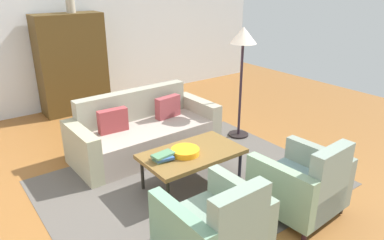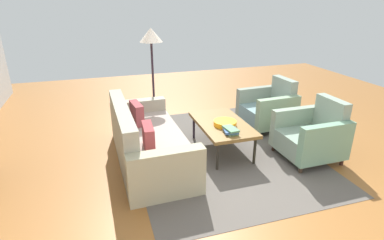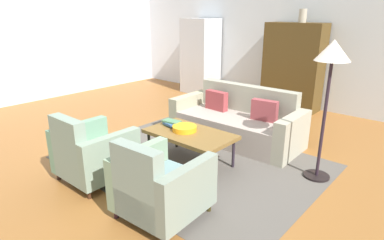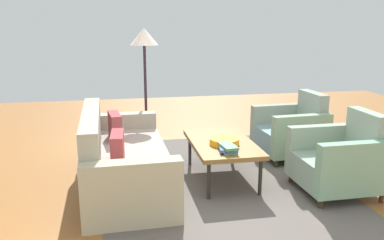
{
  "view_description": "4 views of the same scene",
  "coord_description": "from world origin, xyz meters",
  "px_view_note": "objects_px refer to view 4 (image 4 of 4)",
  "views": [
    {
      "loc": [
        -2.0,
        -3.31,
        2.4
      ],
      "look_at": [
        0.45,
        -0.01,
        0.76
      ],
      "focal_mm": 33.89,
      "sensor_mm": 36.0,
      "label": 1
    },
    {
      "loc": [
        -3.65,
        1.5,
        2.22
      ],
      "look_at": [
        0.19,
        0.31,
        0.6
      ],
      "focal_mm": 28.92,
      "sensor_mm": 36.0,
      "label": 2
    },
    {
      "loc": [
        3.06,
        -3.31,
        2.02
      ],
      "look_at": [
        0.1,
        0.08,
        0.51
      ],
      "focal_mm": 30.53,
      "sensor_mm": 36.0,
      "label": 3
    },
    {
      "loc": [
        -4.0,
        0.98,
        1.8
      ],
      "look_at": [
        0.56,
        0.1,
        0.66
      ],
      "focal_mm": 37.64,
      "sensor_mm": 36.0,
      "label": 4
    }
  ],
  "objects_px": {
    "armchair_left": "(341,161)",
    "book_stack": "(228,148)",
    "coffee_table": "(222,145)",
    "couch": "(119,162)",
    "floor_lamp": "(144,48)",
    "fruit_bowl": "(224,141)",
    "armchair_right": "(293,132)"
  },
  "relations": [
    {
      "from": "armchair_left",
      "to": "book_stack",
      "type": "distance_m",
      "value": 1.23
    },
    {
      "from": "armchair_left",
      "to": "coffee_table",
      "type": "bearing_deg",
      "value": 62.19
    },
    {
      "from": "couch",
      "to": "floor_lamp",
      "type": "xyz_separation_m",
      "value": [
        1.5,
        -0.43,
        1.16
      ]
    },
    {
      "from": "couch",
      "to": "fruit_bowl",
      "type": "height_order",
      "value": "couch"
    },
    {
      "from": "armchair_left",
      "to": "fruit_bowl",
      "type": "xyz_separation_m",
      "value": [
        0.5,
        1.17,
        0.14
      ]
    },
    {
      "from": "coffee_table",
      "to": "fruit_bowl",
      "type": "relative_size",
      "value": 3.57
    },
    {
      "from": "book_stack",
      "to": "floor_lamp",
      "type": "height_order",
      "value": "floor_lamp"
    },
    {
      "from": "coffee_table",
      "to": "armchair_left",
      "type": "xyz_separation_m",
      "value": [
        -0.6,
        -1.17,
        -0.07
      ]
    },
    {
      "from": "coffee_table",
      "to": "fruit_bowl",
      "type": "height_order",
      "value": "fruit_bowl"
    },
    {
      "from": "armchair_right",
      "to": "floor_lamp",
      "type": "xyz_separation_m",
      "value": [
        0.89,
        1.92,
        1.1
      ]
    },
    {
      "from": "floor_lamp",
      "to": "couch",
      "type": "bearing_deg",
      "value": 163.92
    },
    {
      "from": "coffee_table",
      "to": "fruit_bowl",
      "type": "bearing_deg",
      "value": -180.0
    },
    {
      "from": "fruit_bowl",
      "to": "armchair_right",
      "type": "bearing_deg",
      "value": -58.91
    },
    {
      "from": "armchair_right",
      "to": "fruit_bowl",
      "type": "xyz_separation_m",
      "value": [
        -0.7,
        1.17,
        0.14
      ]
    },
    {
      "from": "couch",
      "to": "coffee_table",
      "type": "xyz_separation_m",
      "value": [
        0.0,
        -1.19,
        0.13
      ]
    },
    {
      "from": "armchair_left",
      "to": "armchair_right",
      "type": "height_order",
      "value": "same"
    },
    {
      "from": "book_stack",
      "to": "floor_lamp",
      "type": "xyz_separation_m",
      "value": [
        1.88,
        0.72,
        0.95
      ]
    },
    {
      "from": "fruit_bowl",
      "to": "floor_lamp",
      "type": "xyz_separation_m",
      "value": [
        1.59,
        0.76,
        0.96
      ]
    },
    {
      "from": "couch",
      "to": "fruit_bowl",
      "type": "relative_size",
      "value": 6.31
    },
    {
      "from": "coffee_table",
      "to": "armchair_left",
      "type": "height_order",
      "value": "armchair_left"
    },
    {
      "from": "couch",
      "to": "book_stack",
      "type": "distance_m",
      "value": 1.23
    },
    {
      "from": "book_stack",
      "to": "coffee_table",
      "type": "bearing_deg",
      "value": -5.24
    },
    {
      "from": "armchair_right",
      "to": "floor_lamp",
      "type": "bearing_deg",
      "value": 61.85
    },
    {
      "from": "armchair_right",
      "to": "coffee_table",
      "type": "bearing_deg",
      "value": 114.07
    },
    {
      "from": "armchair_right",
      "to": "book_stack",
      "type": "height_order",
      "value": "armchair_right"
    },
    {
      "from": "armchair_left",
      "to": "floor_lamp",
      "type": "distance_m",
      "value": 3.05
    },
    {
      "from": "coffee_table",
      "to": "armchair_left",
      "type": "relative_size",
      "value": 1.36
    },
    {
      "from": "floor_lamp",
      "to": "fruit_bowl",
      "type": "bearing_deg",
      "value": -154.63
    },
    {
      "from": "book_stack",
      "to": "floor_lamp",
      "type": "bearing_deg",
      "value": 21.01
    },
    {
      "from": "couch",
      "to": "armchair_right",
      "type": "bearing_deg",
      "value": 103.15
    },
    {
      "from": "armchair_right",
      "to": "book_stack",
      "type": "distance_m",
      "value": 1.56
    },
    {
      "from": "couch",
      "to": "armchair_left",
      "type": "distance_m",
      "value": 2.43
    }
  ]
}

